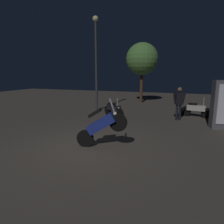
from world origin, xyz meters
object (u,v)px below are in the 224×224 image
object	(u,v)px
person_rider_beside	(179,101)
motorcycle_black_parked_left	(114,109)
motorcycle_blue_foreground	(101,125)
motorcycle_white_parked_right	(196,109)
streetlamp_near	(96,53)

from	to	relation	value
person_rider_beside	motorcycle_black_parked_left	bearing A→B (deg)	-103.18
motorcycle_blue_foreground	motorcycle_black_parked_left	size ratio (longest dim) A/B	1.16
motorcycle_blue_foreground	motorcycle_white_parked_right	size ratio (longest dim) A/B	1.01
motorcycle_white_parked_right	person_rider_beside	bearing A→B (deg)	-115.39
motorcycle_blue_foreground	motorcycle_black_parked_left	distance (m)	4.71
motorcycle_black_parked_left	streetlamp_near	distance (m)	3.89
motorcycle_black_parked_left	motorcycle_white_parked_right	bearing A→B (deg)	54.10
motorcycle_white_parked_right	person_rider_beside	size ratio (longest dim) A/B	0.97
motorcycle_white_parked_right	motorcycle_black_parked_left	bearing A→B (deg)	-147.95
motorcycle_black_parked_left	streetlamp_near	size ratio (longest dim) A/B	0.25
motorcycle_blue_foreground	person_rider_beside	world-z (taller)	person_rider_beside
person_rider_beside	motorcycle_white_parked_right	bearing A→B (deg)	122.67
motorcycle_blue_foreground	person_rider_beside	size ratio (longest dim) A/B	0.98
person_rider_beside	streetlamp_near	xyz separation A→B (m)	(-5.09, 1.10, 2.59)
motorcycle_black_parked_left	motorcycle_white_parked_right	distance (m)	4.56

